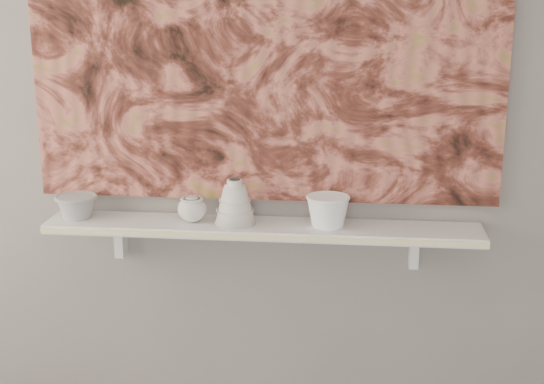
# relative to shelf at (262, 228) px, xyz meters

# --- Properties ---
(wall_back) EXTENTS (3.60, 0.00, 3.60)m
(wall_back) POSITION_rel_shelf_xyz_m (0.00, 0.09, 0.44)
(wall_back) COLOR slate
(wall_back) RESTS_ON floor
(shelf) EXTENTS (1.40, 0.18, 0.03)m
(shelf) POSITION_rel_shelf_xyz_m (0.00, 0.00, 0.00)
(shelf) COLOR silver
(shelf) RESTS_ON wall_back
(shelf_stripe) EXTENTS (1.40, 0.01, 0.02)m
(shelf_stripe) POSITION_rel_shelf_xyz_m (0.00, -0.09, 0.00)
(shelf_stripe) COLOR #F4E7A3
(shelf_stripe) RESTS_ON shelf
(bracket_left) EXTENTS (0.03, 0.06, 0.12)m
(bracket_left) POSITION_rel_shelf_xyz_m (-0.49, 0.06, -0.07)
(bracket_left) COLOR silver
(bracket_left) RESTS_ON wall_back
(bracket_right) EXTENTS (0.03, 0.06, 0.12)m
(bracket_right) POSITION_rel_shelf_xyz_m (0.49, 0.06, -0.07)
(bracket_right) COLOR silver
(bracket_right) RESTS_ON wall_back
(painting) EXTENTS (1.50, 0.02, 1.10)m
(painting) POSITION_rel_shelf_xyz_m (0.00, 0.08, 0.62)
(painting) COLOR brown
(painting) RESTS_ON wall_back
(house_motif) EXTENTS (0.09, 0.00, 0.08)m
(house_motif) POSITION_rel_shelf_xyz_m (0.45, 0.07, 0.32)
(house_motif) COLOR black
(house_motif) RESTS_ON painting
(bowl_grey) EXTENTS (0.17, 0.17, 0.08)m
(bowl_grey) POSITION_rel_shelf_xyz_m (-0.61, 0.00, 0.05)
(bowl_grey) COLOR gray
(bowl_grey) RESTS_ON shelf
(cup_cream) EXTENTS (0.10, 0.10, 0.08)m
(cup_cream) POSITION_rel_shelf_xyz_m (-0.23, 0.00, 0.06)
(cup_cream) COLOR silver
(cup_cream) RESTS_ON shelf
(bell_vessel) EXTENTS (0.16, 0.16, 0.14)m
(bell_vessel) POSITION_rel_shelf_xyz_m (-0.09, 0.00, 0.09)
(bell_vessel) COLOR beige
(bell_vessel) RESTS_ON shelf
(bowl_white) EXTENTS (0.14, 0.14, 0.10)m
(bowl_white) POSITION_rel_shelf_xyz_m (0.21, 0.00, 0.07)
(bowl_white) COLOR white
(bowl_white) RESTS_ON shelf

